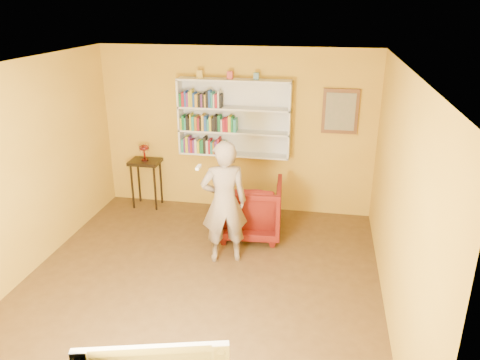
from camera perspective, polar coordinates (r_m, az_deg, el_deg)
name	(u,v)px	position (r m, az deg, el deg)	size (l,w,h in m)	color
room_shell	(196,213)	(5.53, -5.44, -4.04)	(5.30, 5.80, 2.88)	#483217
bookshelf	(235,118)	(7.56, -0.64, 7.62)	(1.80, 0.29, 1.23)	silver
books_row_lower	(204,146)	(7.69, -4.41, 4.19)	(0.74, 0.19, 0.27)	teal
books_row_middle	(209,123)	(7.57, -3.77, 6.92)	(0.91, 0.19, 0.26)	gold
books_row_upper	(201,99)	(7.51, -4.80, 9.76)	(0.68, 0.19, 0.27)	#176833
ornament_left	(200,74)	(7.49, -4.88, 12.75)	(0.09, 0.09, 0.13)	gold
ornament_centre	(230,75)	(7.39, -1.22, 12.66)	(0.09, 0.09, 0.12)	#AB393A
ornament_right	(256,76)	(7.31, 2.01, 12.53)	(0.08, 0.08, 0.11)	slate
framed_painting	(340,111)	(7.44, 12.13, 8.17)	(0.55, 0.05, 0.70)	#5A3419
console_table	(146,168)	(8.09, -11.43, 1.40)	(0.51, 0.39, 0.83)	black
ruby_lustre	(144,149)	(7.99, -11.61, 3.70)	(0.17, 0.17, 0.27)	maroon
armchair	(250,208)	(7.05, 1.24, -3.42)	(0.92, 0.95, 0.86)	#4C0605
person	(224,203)	(6.19, -1.94, -2.76)	(0.62, 0.41, 1.70)	#7E6D5C
game_remote	(198,167)	(5.85, -5.09, 1.57)	(0.04, 0.15, 0.04)	white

